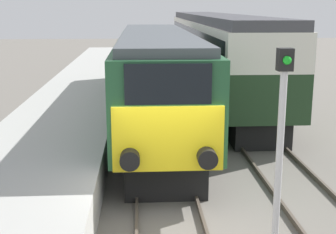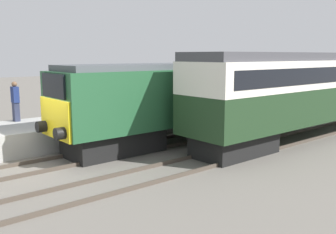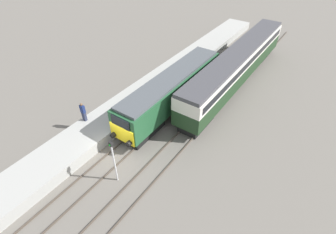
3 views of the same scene
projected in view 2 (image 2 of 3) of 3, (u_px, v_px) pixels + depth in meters
ground_plane at (41, 167)px, 13.75m from camera, size 120.00×120.00×0.00m
platform_left at (156, 119)px, 21.22m from camera, size 3.50×50.00×1.03m
rails_near_track at (149, 145)px, 16.90m from camera, size 1.51×60.00×0.14m
rails_far_track at (203, 161)px, 14.32m from camera, size 1.50×60.00×0.14m
locomotive at (195, 96)px, 18.35m from camera, size 2.70×14.79×3.70m
person_on_platform at (15, 101)px, 17.33m from camera, size 0.44×0.26×1.85m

